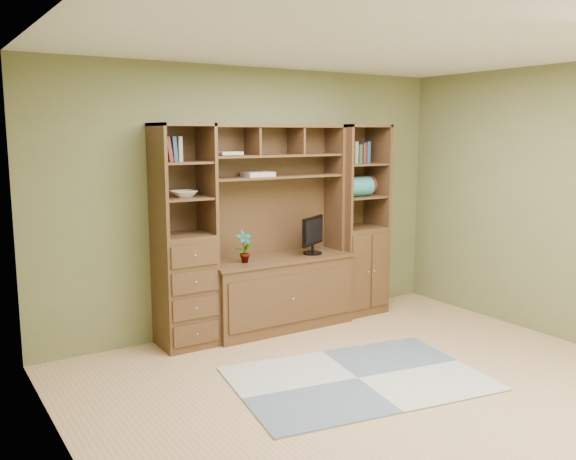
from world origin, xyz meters
TOP-DOWN VIEW (x-y plane):
  - room at (0.00, 0.00)m, footprint 4.60×4.10m
  - center_hutch at (0.14, 1.73)m, footprint 1.54×0.53m
  - left_tower at (-0.86, 1.77)m, footprint 0.50×0.45m
  - right_tower at (1.17, 1.77)m, footprint 0.55×0.45m
  - rug at (-0.02, 0.27)m, footprint 2.16×1.62m
  - monitor at (0.52, 1.70)m, footprint 0.47×0.39m
  - orchid at (-0.28, 1.70)m, footprint 0.16×0.11m
  - magazines at (-0.05, 1.82)m, footprint 0.29×0.21m
  - bowl at (-0.85, 1.77)m, footprint 0.23×0.23m
  - blanket_teal at (1.09, 1.73)m, footprint 0.36×0.21m
  - blanket_red at (1.32, 1.85)m, footprint 0.37×0.21m

SIDE VIEW (x-z plane):
  - rug at x=-0.02m, z-range 0.00..0.01m
  - orchid at x=-0.28m, z-range 0.73..1.04m
  - monitor at x=0.52m, z-range 0.73..1.26m
  - center_hutch at x=0.14m, z-range 0.00..2.05m
  - left_tower at x=-0.86m, z-range 0.00..2.05m
  - right_tower at x=1.17m, z-range 0.00..2.05m
  - room at x=0.00m, z-range -0.02..2.62m
  - blanket_teal at x=1.09m, z-range 1.29..1.50m
  - blanket_red at x=1.32m, z-range 1.29..1.50m
  - bowl at x=-0.85m, z-range 1.39..1.45m
  - magazines at x=-0.05m, z-range 1.54..1.59m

